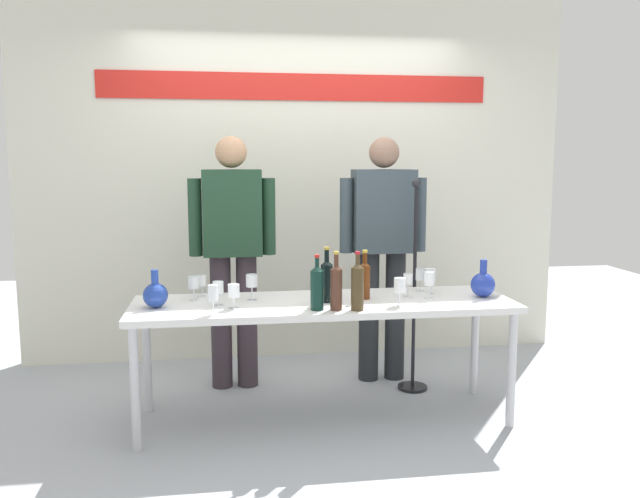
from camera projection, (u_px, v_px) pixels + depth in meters
ground_plane at (324, 418)px, 3.93m from camera, size 10.00×10.00×0.00m
back_wall at (297, 166)px, 5.07m from camera, size 4.23×0.11×3.00m
display_table at (324, 311)px, 3.84m from camera, size 2.24×0.66×0.73m
decanter_blue_left at (155, 294)px, 3.66m from camera, size 0.14×0.14×0.22m
decanter_blue_right at (483, 284)px, 3.94m from camera, size 0.15×0.15×0.23m
presenter_left at (233, 246)px, 4.37m from camera, size 0.58×0.22×1.71m
presenter_right at (383, 242)px, 4.52m from camera, size 0.61×0.22×1.71m
wine_bottle_0 at (327, 279)px, 3.79m from camera, size 0.07×0.07×0.33m
wine_bottle_1 at (336, 286)px, 3.59m from camera, size 0.07×0.07×0.33m
wine_bottle_2 at (317, 287)px, 3.60m from camera, size 0.07×0.07×0.31m
wine_bottle_3 at (365, 278)px, 3.88m from camera, size 0.07×0.07×0.30m
wine_bottle_4 at (357, 285)px, 3.59m from camera, size 0.07×0.07×0.33m
wine_glass_left_0 at (218, 288)px, 3.71m from camera, size 0.06×0.06×0.14m
wine_glass_left_1 at (213, 294)px, 3.49m from camera, size 0.06×0.06×0.16m
wine_glass_left_2 at (234, 291)px, 3.63m from camera, size 0.06×0.06×0.14m
wine_glass_left_3 at (252, 281)px, 3.84m from camera, size 0.07×0.07×0.16m
wine_glass_left_4 at (202, 281)px, 3.94m from camera, size 0.06×0.06×0.13m
wine_glass_left_5 at (194, 283)px, 3.83m from camera, size 0.06×0.06×0.15m
wine_glass_right_0 at (430, 276)px, 4.02m from camera, size 0.07×0.07×0.16m
wine_glass_right_1 at (408, 280)px, 3.94m from camera, size 0.06×0.06×0.14m
wine_glass_right_2 at (429, 279)px, 3.89m from camera, size 0.06×0.06×0.16m
wine_glass_right_3 at (421, 275)px, 4.11m from camera, size 0.06×0.06×0.15m
wine_glass_right_4 at (400, 286)px, 3.71m from camera, size 0.07×0.07×0.16m
microphone_stand at (414, 321)px, 4.38m from camera, size 0.20×0.20×1.43m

